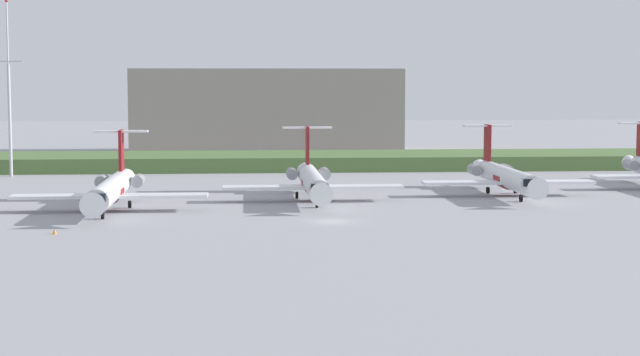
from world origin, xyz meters
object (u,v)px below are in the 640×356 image
regional_jet_third (312,180)px  regional_jet_fourth (505,176)px  antenna_mast (9,104)px  safety_cone_front_marker (55,231)px  regional_jet_second (111,189)px

regional_jet_third → regional_jet_fourth: (26.17, 4.10, 0.00)m
antenna_mast → safety_cone_front_marker: bearing=-74.0°
safety_cone_front_marker → antenna_mast: bearing=106.0°
regional_jet_second → safety_cone_front_marker: 19.46m
regional_jet_third → safety_cone_front_marker: size_ratio=56.36×
regional_jet_third → antenna_mast: size_ratio=1.11×
regional_jet_second → regional_jet_fourth: (50.56, 12.52, 0.00)m
antenna_mast → safety_cone_front_marker: antenna_mast is taller
regional_jet_third → safety_cone_front_marker: (-27.66, -27.47, -2.26)m
regional_jet_fourth → safety_cone_front_marker: (-53.83, -31.57, -2.26)m
regional_jet_third → safety_cone_front_marker: 39.04m
regional_jet_second → antenna_mast: size_ratio=1.11×
regional_jet_third → regional_jet_fourth: size_ratio=1.00×
regional_jet_fourth → antenna_mast: size_ratio=1.11×
regional_jet_fourth → antenna_mast: (-72.01, 31.98, 9.01)m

